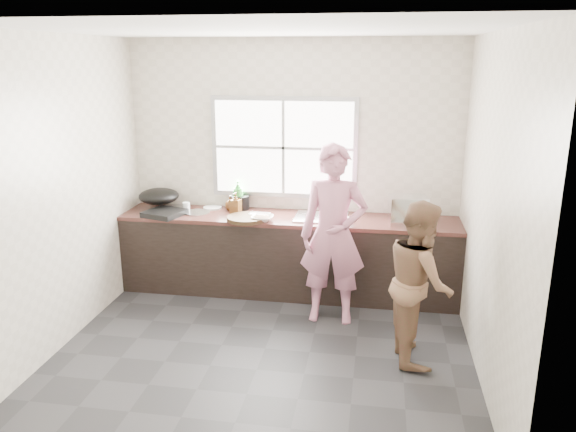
% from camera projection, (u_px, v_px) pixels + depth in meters
% --- Properties ---
extents(floor, '(3.60, 3.20, 0.01)m').
position_uv_depth(floor, '(265.00, 349.00, 4.99)').
color(floor, '#252527').
rests_on(floor, ground).
extents(ceiling, '(3.60, 3.20, 0.01)m').
position_uv_depth(ceiling, '(261.00, 29.00, 4.25)').
color(ceiling, silver).
rests_on(ceiling, wall_back).
extents(wall_back, '(3.60, 0.01, 2.70)m').
position_uv_depth(wall_back, '(293.00, 166.00, 6.15)').
color(wall_back, beige).
rests_on(wall_back, ground).
extents(wall_left, '(0.01, 3.20, 2.70)m').
position_uv_depth(wall_left, '(61.00, 194.00, 4.90)').
color(wall_left, beige).
rests_on(wall_left, ground).
extents(wall_right, '(0.01, 3.20, 2.70)m').
position_uv_depth(wall_right, '(491.00, 211.00, 4.34)').
color(wall_right, beige).
rests_on(wall_right, ground).
extents(wall_front, '(3.60, 0.01, 2.70)m').
position_uv_depth(wall_front, '(204.00, 273.00, 3.10)').
color(wall_front, silver).
rests_on(wall_front, ground).
extents(cabinet, '(3.60, 0.62, 0.82)m').
position_uv_depth(cabinet, '(288.00, 256.00, 6.11)').
color(cabinet, black).
rests_on(cabinet, floor).
extents(countertop, '(3.60, 0.64, 0.04)m').
position_uv_depth(countertop, '(288.00, 218.00, 5.99)').
color(countertop, '#3D1E19').
rests_on(countertop, cabinet).
extents(sink, '(0.55, 0.45, 0.02)m').
position_uv_depth(sink, '(321.00, 217.00, 5.93)').
color(sink, silver).
rests_on(sink, countertop).
extents(faucet, '(0.02, 0.02, 0.30)m').
position_uv_depth(faucet, '(323.00, 200.00, 6.08)').
color(faucet, silver).
rests_on(faucet, countertop).
extents(window_frame, '(1.60, 0.05, 1.10)m').
position_uv_depth(window_frame, '(284.00, 148.00, 6.09)').
color(window_frame, '#9EA0A5').
rests_on(window_frame, wall_back).
extents(window_glazing, '(1.50, 0.01, 1.00)m').
position_uv_depth(window_glazing, '(283.00, 148.00, 6.07)').
color(window_glazing, white).
rests_on(window_glazing, window_frame).
extents(woman, '(0.60, 0.40, 1.63)m').
position_uv_depth(woman, '(333.00, 241.00, 5.35)').
color(woman, '#C37591').
rests_on(woman, floor).
extents(person_side, '(0.61, 0.74, 1.39)m').
position_uv_depth(person_side, '(420.00, 282.00, 4.69)').
color(person_side, brown).
rests_on(person_side, floor).
extents(cutting_board, '(0.51, 0.51, 0.04)m').
position_uv_depth(cutting_board, '(247.00, 218.00, 5.84)').
color(cutting_board, black).
rests_on(cutting_board, countertop).
extents(cleaver, '(0.22, 0.12, 0.01)m').
position_uv_depth(cleaver, '(260.00, 214.00, 5.93)').
color(cleaver, '#B9BAC0').
rests_on(cleaver, cutting_board).
extents(bowl_mince, '(0.24, 0.24, 0.06)m').
position_uv_depth(bowl_mince, '(262.00, 218.00, 5.81)').
color(bowl_mince, silver).
rests_on(bowl_mince, countertop).
extents(bowl_crabs, '(0.24, 0.24, 0.06)m').
position_uv_depth(bowl_crabs, '(340.00, 222.00, 5.69)').
color(bowl_crabs, silver).
rests_on(bowl_crabs, countertop).
extents(bowl_held, '(0.26, 0.26, 0.07)m').
position_uv_depth(bowl_held, '(331.00, 221.00, 5.70)').
color(bowl_held, white).
rests_on(bowl_held, countertop).
extents(black_pot, '(0.25, 0.25, 0.16)m').
position_uv_depth(black_pot, '(239.00, 202.00, 6.24)').
color(black_pot, black).
rests_on(black_pot, countertop).
extents(plate_food, '(0.24, 0.24, 0.02)m').
position_uv_depth(plate_food, '(212.00, 208.00, 6.30)').
color(plate_food, silver).
rests_on(plate_food, countertop).
extents(bottle_green, '(0.13, 0.13, 0.33)m').
position_uv_depth(bottle_green, '(238.00, 195.00, 6.22)').
color(bottle_green, green).
rests_on(bottle_green, countertop).
extents(bottle_brown_tall, '(0.11, 0.11, 0.21)m').
position_uv_depth(bottle_brown_tall, '(236.00, 204.00, 6.07)').
color(bottle_brown_tall, '#4F3113').
rests_on(bottle_brown_tall, countertop).
extents(bottle_brown_short, '(0.12, 0.12, 0.15)m').
position_uv_depth(bottle_brown_short, '(231.00, 203.00, 6.21)').
color(bottle_brown_short, '#462A11').
rests_on(bottle_brown_short, countertop).
extents(glass_jar, '(0.09, 0.09, 0.11)m').
position_uv_depth(glass_jar, '(186.00, 207.00, 6.13)').
color(glass_jar, silver).
rests_on(glass_jar, countertop).
extents(burner, '(0.46, 0.46, 0.06)m').
position_uv_depth(burner, '(165.00, 213.00, 6.01)').
color(burner, black).
rests_on(burner, countertop).
extents(wok, '(0.57, 0.57, 0.17)m').
position_uv_depth(wok, '(159.00, 196.00, 6.25)').
color(wok, black).
rests_on(wok, burner).
extents(dish_rack, '(0.40, 0.30, 0.28)m').
position_uv_depth(dish_rack, '(408.00, 210.00, 5.71)').
color(dish_rack, silver).
rests_on(dish_rack, countertop).
extents(pot_lid_left, '(0.26, 0.26, 0.01)m').
position_uv_depth(pot_lid_left, '(173.00, 207.00, 6.33)').
color(pot_lid_left, '#ADAEB4').
rests_on(pot_lid_left, countertop).
extents(pot_lid_right, '(0.33, 0.33, 0.01)m').
position_uv_depth(pot_lid_right, '(197.00, 213.00, 6.11)').
color(pot_lid_right, silver).
rests_on(pot_lid_right, countertop).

